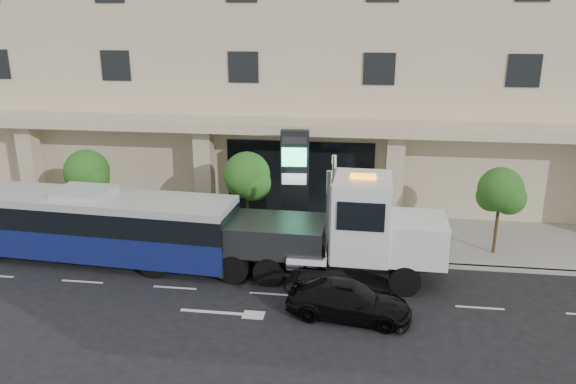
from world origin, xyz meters
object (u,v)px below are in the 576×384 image
city_bus (88,224)px  tow_truck (337,232)px  black_sedan (349,300)px  signage_pylon (295,184)px

city_bus → tow_truck: (11.10, -0.33, 0.34)m
city_bus → tow_truck: 11.11m
black_sedan → signage_pylon: bearing=29.5°
tow_truck → black_sedan: bearing=-77.7°
tow_truck → signage_pylon: size_ratio=2.05×
tow_truck → city_bus: bearing=179.5°
tow_truck → black_sedan: tow_truck is taller
city_bus → signage_pylon: bearing=25.7°
tow_truck → black_sedan: 3.56m
signage_pylon → tow_truck: bearing=-63.3°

